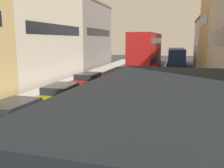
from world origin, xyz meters
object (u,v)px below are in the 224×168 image
object	(u,v)px
bus_mid_queue_primary	(146,52)
wagon_right_lane_far	(173,91)
wagon_left_lane_second	(16,115)
sedan_left_lane_fourth	(89,81)
removalist_box_truck	(164,157)
hatchback_centre_lane_third	(111,97)
coupe_centre_lane_fourth	(131,83)
sedan_right_lane_behind_truck	(165,113)
bus_far_queue_secondary	(176,56)
sedan_left_lane_third	(62,95)
sedan_centre_lane_second	(74,126)

from	to	relation	value
bus_mid_queue_primary	wagon_right_lane_far	bearing A→B (deg)	-162.94
wagon_left_lane_second	sedan_left_lane_fourth	size ratio (longest dim) A/B	1.00
removalist_box_truck	hatchback_centre_lane_third	size ratio (longest dim) A/B	1.80
wagon_left_lane_second	hatchback_centre_lane_third	world-z (taller)	same
removalist_box_truck	coupe_centre_lane_fourth	xyz separation A→B (m)	(-3.50, 15.64, -1.18)
hatchback_centre_lane_third	wagon_right_lane_far	size ratio (longest dim) A/B	0.99
wagon_left_lane_second	wagon_right_lane_far	bearing A→B (deg)	-39.41
sedan_left_lane_fourth	coupe_centre_lane_fourth	bearing A→B (deg)	-85.71
coupe_centre_lane_fourth	sedan_right_lane_behind_truck	bearing A→B (deg)	-161.30
hatchback_centre_lane_third	sedan_left_lane_fourth	bearing A→B (deg)	32.01
bus_mid_queue_primary	bus_far_queue_secondary	distance (m)	13.33
sedan_left_lane_fourth	wagon_right_lane_far	distance (m)	7.63
hatchback_centre_lane_third	coupe_centre_lane_fourth	size ratio (longest dim) A/B	0.99
wagon_right_lane_far	removalist_box_truck	bearing A→B (deg)	-176.67
removalist_box_truck	bus_mid_queue_primary	world-z (taller)	bus_mid_queue_primary
coupe_centre_lane_fourth	bus_mid_queue_primary	distance (m)	10.09
sedan_left_lane_fourth	sedan_left_lane_third	bearing A→B (deg)	-174.66
bus_far_queue_secondary	sedan_centre_lane_second	bearing A→B (deg)	172.32
bus_mid_queue_primary	sedan_left_lane_third	bearing A→B (deg)	169.92
sedan_right_lane_behind_truck	bus_mid_queue_primary	world-z (taller)	bus_mid_queue_primary
sedan_centre_lane_second	wagon_left_lane_second	size ratio (longest dim) A/B	0.99
sedan_right_lane_behind_truck	sedan_left_lane_third	bearing A→B (deg)	70.66
sedan_left_lane_third	bus_mid_queue_primary	xyz separation A→B (m)	(3.34, 15.82, 2.03)
removalist_box_truck	sedan_left_lane_fourth	size ratio (longest dim) A/B	1.78
hatchback_centre_lane_third	sedan_right_lane_behind_truck	distance (m)	4.32
wagon_right_lane_far	bus_far_queue_secondary	size ratio (longest dim) A/B	0.42
sedan_right_lane_behind_truck	removalist_box_truck	bearing A→B (deg)	-176.12
sedan_left_lane_third	coupe_centre_lane_fourth	world-z (taller)	same
sedan_right_lane_behind_truck	bus_far_queue_secondary	world-z (taller)	bus_far_queue_secondary
sedan_left_lane_fourth	wagon_right_lane_far	xyz separation A→B (m)	(7.09, -2.82, 0.00)
coupe_centre_lane_fourth	sedan_left_lane_third	bearing A→B (deg)	148.04
wagon_left_lane_second	bus_mid_queue_primary	distance (m)	20.85
sedan_centre_lane_second	wagon_left_lane_second	xyz separation A→B (m)	(-3.22, 0.72, 0.00)
hatchback_centre_lane_third	bus_far_queue_secondary	size ratio (longest dim) A/B	0.41
coupe_centre_lane_fourth	sedan_left_lane_fourth	bearing A→B (deg)	89.60
hatchback_centre_lane_third	bus_far_queue_secondary	bearing A→B (deg)	-6.47
coupe_centre_lane_fourth	bus_mid_queue_primary	world-z (taller)	bus_mid_queue_primary
bus_mid_queue_primary	coupe_centre_lane_fourth	bearing A→B (deg)	-177.69
sedan_left_lane_third	wagon_right_lane_far	size ratio (longest dim) A/B	0.98
sedan_left_lane_third	sedan_left_lane_fourth	bearing A→B (deg)	2.09
removalist_box_truck	coupe_centre_lane_fourth	distance (m)	16.07
sedan_left_lane_third	coupe_centre_lane_fourth	size ratio (longest dim) A/B	0.99
sedan_centre_lane_second	bus_far_queue_secondary	world-z (taller)	bus_far_queue_secondary
wagon_left_lane_second	hatchback_centre_lane_third	xyz separation A→B (m)	(3.31, 4.77, 0.00)
sedan_right_lane_behind_truck	bus_mid_queue_primary	size ratio (longest dim) A/B	0.41
removalist_box_truck	sedan_centre_lane_second	bearing A→B (deg)	43.48
wagon_left_lane_second	hatchback_centre_lane_third	distance (m)	5.80
sedan_left_lane_third	sedan_right_lane_behind_truck	distance (m)	7.07
removalist_box_truck	coupe_centre_lane_fourth	bearing A→B (deg)	14.78
removalist_box_truck	hatchback_centre_lane_third	bearing A→B (deg)	22.92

